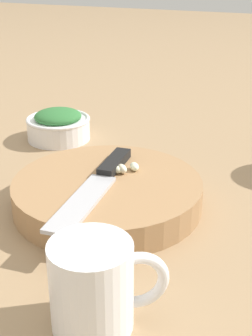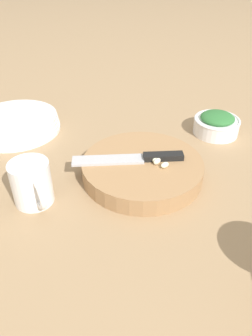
% 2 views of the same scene
% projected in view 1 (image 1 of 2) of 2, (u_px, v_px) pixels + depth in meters
% --- Properties ---
extents(ground_plane, '(5.00, 5.00, 0.00)m').
position_uv_depth(ground_plane, '(113.00, 217.00, 0.61)').
color(ground_plane, '#997A56').
extents(cutting_board, '(0.26, 0.26, 0.04)m').
position_uv_depth(cutting_board, '(107.00, 193.00, 0.63)').
color(cutting_board, '#9E754C').
rests_on(cutting_board, ground_plane).
extents(chef_knife, '(0.23, 0.05, 0.01)m').
position_uv_depth(chef_knife, '(99.00, 182.00, 0.61)').
color(chef_knife, black).
rests_on(chef_knife, cutting_board).
extents(garlic_cloves, '(0.06, 0.06, 0.01)m').
position_uv_depth(garlic_cloves, '(122.00, 165.00, 0.66)').
color(garlic_cloves, silver).
rests_on(garlic_cloves, cutting_board).
extents(herb_bowl, '(0.12, 0.12, 0.06)m').
position_uv_depth(herb_bowl, '(58.00, 125.00, 0.86)').
color(herb_bowl, white).
rests_on(herb_bowl, ground_plane).
extents(coffee_mug, '(0.08, 0.10, 0.09)m').
position_uv_depth(coffee_mug, '(95.00, 286.00, 0.42)').
color(coffee_mug, white).
rests_on(coffee_mug, ground_plane).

